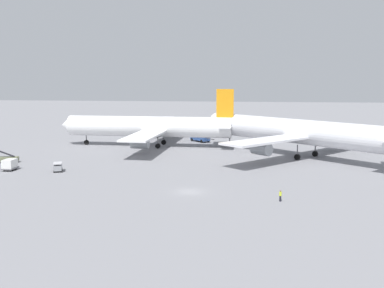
{
  "coord_description": "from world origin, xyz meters",
  "views": [
    {
      "loc": [
        9.79,
        -68.03,
        17.37
      ],
      "look_at": [
        -3.14,
        24.98,
        4.0
      ],
      "focal_mm": 42.0,
      "sensor_mm": 36.0,
      "label": 1
    }
  ],
  "objects_px": {
    "pushback_tug": "(200,137)",
    "gse_baggage_cart_trailing": "(58,167)",
    "airliner_at_gate_left": "(151,127)",
    "airliner_being_pushed": "(296,132)",
    "ground_crew_wing_walker_right": "(280,196)",
    "gse_container_dolly_flat": "(10,164)",
    "gse_belt_loader_portside": "(8,159)",
    "jet_bridge": "(160,124)"
  },
  "relations": [
    {
      "from": "gse_baggage_cart_trailing",
      "to": "jet_bridge",
      "type": "xyz_separation_m",
      "value": [
        8.0,
        56.94,
        3.08
      ]
    },
    {
      "from": "ground_crew_wing_walker_right",
      "to": "jet_bridge",
      "type": "height_order",
      "value": "jet_bridge"
    },
    {
      "from": "airliner_at_gate_left",
      "to": "gse_container_dolly_flat",
      "type": "relative_size",
      "value": 15.13
    },
    {
      "from": "airliner_being_pushed",
      "to": "pushback_tug",
      "type": "height_order",
      "value": "airliner_being_pushed"
    },
    {
      "from": "gse_baggage_cart_trailing",
      "to": "ground_crew_wing_walker_right",
      "type": "xyz_separation_m",
      "value": [
        41.1,
        -15.85,
        -0.02
      ]
    },
    {
      "from": "pushback_tug",
      "to": "ground_crew_wing_walker_right",
      "type": "relative_size",
      "value": 4.74
    },
    {
      "from": "gse_belt_loader_portside",
      "to": "gse_container_dolly_flat",
      "type": "bearing_deg",
      "value": -57.95
    },
    {
      "from": "ground_crew_wing_walker_right",
      "to": "jet_bridge",
      "type": "distance_m",
      "value": 80.02
    },
    {
      "from": "airliner_being_pushed",
      "to": "gse_container_dolly_flat",
      "type": "xyz_separation_m",
      "value": [
        -56.37,
        -23.86,
        -4.59
      ]
    },
    {
      "from": "jet_bridge",
      "to": "airliner_at_gate_left",
      "type": "bearing_deg",
      "value": -84.55
    },
    {
      "from": "gse_belt_loader_portside",
      "to": "ground_crew_wing_walker_right",
      "type": "relative_size",
      "value": 3.1
    },
    {
      "from": "jet_bridge",
      "to": "pushback_tug",
      "type": "bearing_deg",
      "value": -38.6
    },
    {
      "from": "airliner_at_gate_left",
      "to": "gse_belt_loader_portside",
      "type": "xyz_separation_m",
      "value": [
        -24.69,
        -27.43,
        -4.32
      ]
    },
    {
      "from": "airliner_being_pushed",
      "to": "pushback_tug",
      "type": "distance_m",
      "value": 33.5
    },
    {
      "from": "airliner_being_pushed",
      "to": "gse_baggage_cart_trailing",
      "type": "xyz_separation_m",
      "value": [
        -46.58,
        -23.79,
        -4.9
      ]
    },
    {
      "from": "pushback_tug",
      "to": "jet_bridge",
      "type": "bearing_deg",
      "value": 141.4
    },
    {
      "from": "airliner_being_pushed",
      "to": "pushback_tug",
      "type": "xyz_separation_m",
      "value": [
        -24.75,
        22.12,
        -4.5
      ]
    },
    {
      "from": "gse_belt_loader_portside",
      "to": "ground_crew_wing_walker_right",
      "type": "distance_m",
      "value": 60.43
    },
    {
      "from": "pushback_tug",
      "to": "gse_baggage_cart_trailing",
      "type": "xyz_separation_m",
      "value": [
        -21.83,
        -45.91,
        -0.41
      ]
    },
    {
      "from": "gse_container_dolly_flat",
      "to": "ground_crew_wing_walker_right",
      "type": "height_order",
      "value": "gse_container_dolly_flat"
    },
    {
      "from": "airliner_at_gate_left",
      "to": "airliner_being_pushed",
      "type": "xyz_separation_m",
      "value": [
        36.48,
        -11.24,
        0.62
      ]
    },
    {
      "from": "airliner_at_gate_left",
      "to": "gse_container_dolly_flat",
      "type": "distance_m",
      "value": 40.54
    },
    {
      "from": "airliner_at_gate_left",
      "to": "gse_baggage_cart_trailing",
      "type": "xyz_separation_m",
      "value": [
        -10.09,
        -35.02,
        -4.29
      ]
    },
    {
      "from": "gse_baggage_cart_trailing",
      "to": "jet_bridge",
      "type": "bearing_deg",
      "value": 82.0
    },
    {
      "from": "gse_baggage_cart_trailing",
      "to": "ground_crew_wing_walker_right",
      "type": "height_order",
      "value": "gse_baggage_cart_trailing"
    },
    {
      "from": "gse_baggage_cart_trailing",
      "to": "airliner_at_gate_left",
      "type": "bearing_deg",
      "value": 73.92
    },
    {
      "from": "gse_container_dolly_flat",
      "to": "gse_baggage_cart_trailing",
      "type": "bearing_deg",
      "value": 0.43
    },
    {
      "from": "airliner_at_gate_left",
      "to": "ground_crew_wing_walker_right",
      "type": "height_order",
      "value": "airliner_at_gate_left"
    },
    {
      "from": "pushback_tug",
      "to": "gse_baggage_cart_trailing",
      "type": "height_order",
      "value": "pushback_tug"
    },
    {
      "from": "jet_bridge",
      "to": "gse_baggage_cart_trailing",
      "type": "bearing_deg",
      "value": -98.0
    },
    {
      "from": "gse_baggage_cart_trailing",
      "to": "gse_container_dolly_flat",
      "type": "bearing_deg",
      "value": -179.57
    },
    {
      "from": "gse_baggage_cart_trailing",
      "to": "airliner_being_pushed",
      "type": "bearing_deg",
      "value": 27.05
    },
    {
      "from": "gse_container_dolly_flat",
      "to": "gse_belt_loader_portside",
      "type": "distance_m",
      "value": 9.06
    },
    {
      "from": "gse_belt_loader_portside",
      "to": "pushback_tug",
      "type": "bearing_deg",
      "value": 46.45
    },
    {
      "from": "airliner_being_pushed",
      "to": "ground_crew_wing_walker_right",
      "type": "distance_m",
      "value": 40.32
    },
    {
      "from": "gse_container_dolly_flat",
      "to": "gse_baggage_cart_trailing",
      "type": "distance_m",
      "value": 9.8
    },
    {
      "from": "gse_container_dolly_flat",
      "to": "jet_bridge",
      "type": "relative_size",
      "value": 0.19
    },
    {
      "from": "airliner_at_gate_left",
      "to": "gse_belt_loader_portside",
      "type": "height_order",
      "value": "airliner_at_gate_left"
    },
    {
      "from": "airliner_at_gate_left",
      "to": "pushback_tug",
      "type": "xyz_separation_m",
      "value": [
        11.73,
        10.88,
        -3.88
      ]
    },
    {
      "from": "airliner_at_gate_left",
      "to": "airliner_being_pushed",
      "type": "relative_size",
      "value": 1.06
    },
    {
      "from": "pushback_tug",
      "to": "ground_crew_wing_walker_right",
      "type": "xyz_separation_m",
      "value": [
        19.27,
        -61.76,
        -0.42
      ]
    },
    {
      "from": "gse_baggage_cart_trailing",
      "to": "gse_belt_loader_portside",
      "type": "bearing_deg",
      "value": 152.51
    }
  ]
}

